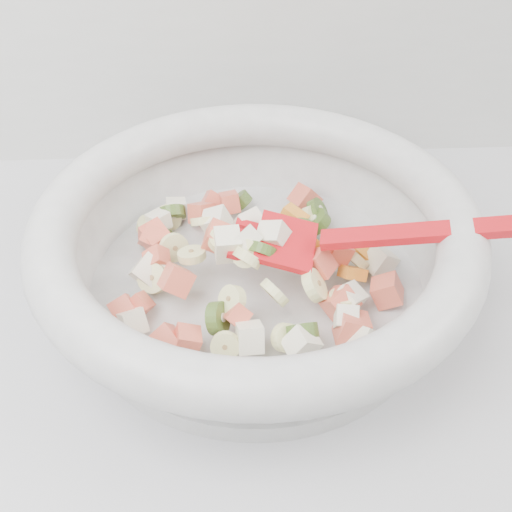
{
  "coord_description": "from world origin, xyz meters",
  "views": [
    {
      "loc": [
        0.05,
        1.07,
        1.31
      ],
      "look_at": [
        0.07,
        1.49,
        0.95
      ],
      "focal_mm": 45.0,
      "sensor_mm": 36.0,
      "label": 1
    }
  ],
  "objects": [
    {
      "name": "mixing_bowl",
      "position": [
        0.07,
        1.49,
        0.96
      ],
      "size": [
        0.43,
        0.38,
        0.12
      ],
      "color": "silver",
      "rests_on": "counter"
    }
  ]
}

